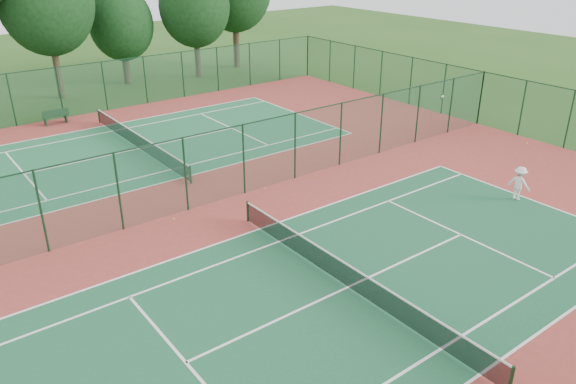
# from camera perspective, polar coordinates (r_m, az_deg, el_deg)

# --- Properties ---
(ground) EXTENTS (120.00, 120.00, 0.00)m
(ground) POSITION_cam_1_polar(r_m,az_deg,el_deg) (26.61, -7.17, -0.93)
(ground) COLOR #285119
(ground) RESTS_ON ground
(red_pad) EXTENTS (40.00, 36.00, 0.01)m
(red_pad) POSITION_cam_1_polar(r_m,az_deg,el_deg) (26.61, -7.17, -0.92)
(red_pad) COLOR maroon
(red_pad) RESTS_ON ground
(court_near) EXTENTS (23.77, 10.97, 0.01)m
(court_near) POSITION_cam_1_polar(r_m,az_deg,el_deg) (20.26, 6.09, -9.61)
(court_near) COLOR #1B5735
(court_near) RESTS_ON red_pad
(court_far) EXTENTS (23.77, 10.97, 0.01)m
(court_far) POSITION_cam_1_polar(r_m,az_deg,el_deg) (34.16, -14.90, 4.28)
(court_far) COLOR #20673F
(court_far) RESTS_ON red_pad
(fence_north) EXTENTS (40.00, 0.09, 3.50)m
(fence_north) POSITION_cam_1_polar(r_m,az_deg,el_deg) (41.86, -20.13, 9.77)
(fence_north) COLOR #1A4F35
(fence_north) RESTS_ON ground
(fence_east) EXTENTS (0.09, 36.00, 3.50)m
(fence_east) POSITION_cam_1_polar(r_m,az_deg,el_deg) (39.27, 18.98, 9.04)
(fence_east) COLOR #1A5034
(fence_east) RESTS_ON ground
(fence_divider) EXTENTS (40.00, 0.09, 3.50)m
(fence_divider) POSITION_cam_1_polar(r_m,az_deg,el_deg) (25.91, -7.37, 2.59)
(fence_divider) COLOR #17452D
(fence_divider) RESTS_ON ground
(tennis_net_near) EXTENTS (0.10, 12.90, 0.97)m
(tennis_net_near) POSITION_cam_1_polar(r_m,az_deg,el_deg) (19.97, 6.15, -8.35)
(tennis_net_near) COLOR #14371B
(tennis_net_near) RESTS_ON ground
(tennis_net_far) EXTENTS (0.10, 12.90, 0.97)m
(tennis_net_far) POSITION_cam_1_polar(r_m,az_deg,el_deg) (33.99, -14.99, 5.11)
(tennis_net_far) COLOR #163D20
(tennis_net_far) RESTS_ON ground
(player_near) EXTENTS (0.78, 1.14, 1.63)m
(player_near) POSITION_cam_1_polar(r_m,az_deg,el_deg) (28.38, 22.43, 0.83)
(player_near) COLOR white
(player_near) RESTS_ON court_near
(bench) EXTENTS (1.66, 0.48, 1.02)m
(bench) POSITION_cam_1_polar(r_m,az_deg,el_deg) (40.46, -22.54, 7.11)
(bench) COLOR #12351B
(bench) RESTS_ON red_pad
(stray_ball_a) EXTENTS (0.06, 0.06, 0.06)m
(stray_ball_a) POSITION_cam_1_polar(r_m,az_deg,el_deg) (29.12, 2.91, 1.63)
(stray_ball_a) COLOR gold
(stray_ball_a) RESTS_ON red_pad
(stray_ball_b) EXTENTS (0.06, 0.06, 0.06)m
(stray_ball_b) POSITION_cam_1_polar(r_m,az_deg,el_deg) (27.65, -2.34, 0.35)
(stray_ball_b) COLOR yellow
(stray_ball_b) RESTS_ON red_pad
(stray_ball_c) EXTENTS (0.07, 0.07, 0.07)m
(stray_ball_c) POSITION_cam_1_polar(r_m,az_deg,el_deg) (25.16, -11.55, -2.70)
(stray_ball_c) COLOR #CBD932
(stray_ball_c) RESTS_ON red_pad
(evergreen_row) EXTENTS (39.00, 5.00, 12.00)m
(evergreen_row) POSITION_cam_1_polar(r_m,az_deg,el_deg) (48.25, -21.65, 9.16)
(evergreen_row) COLOR black
(evergreen_row) RESTS_ON ground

